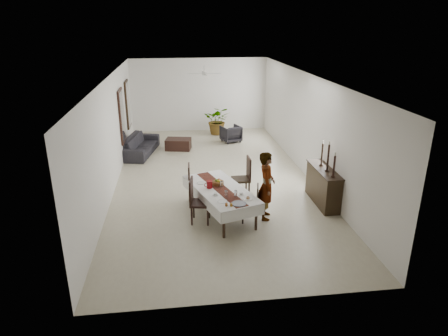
% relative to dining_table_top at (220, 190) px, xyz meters
% --- Properties ---
extents(floor, '(6.00, 12.00, 0.00)m').
position_rel_dining_table_top_xyz_m(floor, '(0.07, 2.55, -0.70)').
color(floor, beige).
rests_on(floor, ground).
extents(ceiling, '(6.00, 12.00, 0.02)m').
position_rel_dining_table_top_xyz_m(ceiling, '(0.07, 2.55, 2.50)').
color(ceiling, white).
rests_on(ceiling, wall_back).
extents(wall_back, '(6.00, 0.02, 3.20)m').
position_rel_dining_table_top_xyz_m(wall_back, '(0.07, 8.55, 0.90)').
color(wall_back, white).
rests_on(wall_back, floor).
extents(wall_front, '(6.00, 0.02, 3.20)m').
position_rel_dining_table_top_xyz_m(wall_front, '(0.07, -3.45, 0.90)').
color(wall_front, white).
rests_on(wall_front, floor).
extents(wall_left, '(0.02, 12.00, 3.20)m').
position_rel_dining_table_top_xyz_m(wall_left, '(-2.93, 2.55, 0.90)').
color(wall_left, white).
rests_on(wall_left, floor).
extents(wall_right, '(0.02, 12.00, 3.20)m').
position_rel_dining_table_top_xyz_m(wall_right, '(3.07, 2.55, 0.90)').
color(wall_right, white).
rests_on(wall_right, floor).
extents(dining_table_top, '(1.64, 2.49, 0.05)m').
position_rel_dining_table_top_xyz_m(dining_table_top, '(0.00, 0.00, 0.00)').
color(dining_table_top, black).
rests_on(dining_table_top, table_leg_fl).
extents(table_leg_fl, '(0.09, 0.09, 0.67)m').
position_rel_dining_table_top_xyz_m(table_leg_fl, '(-0.06, -1.17, -0.36)').
color(table_leg_fl, black).
rests_on(table_leg_fl, floor).
extents(table_leg_fr, '(0.09, 0.09, 0.67)m').
position_rel_dining_table_top_xyz_m(table_leg_fr, '(0.75, -0.91, -0.36)').
color(table_leg_fr, black).
rests_on(table_leg_fr, floor).
extents(table_leg_bl, '(0.09, 0.09, 0.67)m').
position_rel_dining_table_top_xyz_m(table_leg_bl, '(-0.75, 0.91, -0.36)').
color(table_leg_bl, black).
rests_on(table_leg_bl, floor).
extents(table_leg_br, '(0.09, 0.09, 0.67)m').
position_rel_dining_table_top_xyz_m(table_leg_br, '(0.06, 1.17, -0.36)').
color(table_leg_br, black).
rests_on(table_leg_br, floor).
extents(tablecloth_top, '(1.86, 2.71, 0.01)m').
position_rel_dining_table_top_xyz_m(tablecloth_top, '(0.00, 0.00, 0.03)').
color(tablecloth_top, white).
rests_on(tablecloth_top, dining_table_top).
extents(tablecloth_drape_left, '(0.79, 2.36, 0.29)m').
position_rel_dining_table_top_xyz_m(tablecloth_drape_left, '(-0.53, -0.18, -0.11)').
color(tablecloth_drape_left, white).
rests_on(tablecloth_drape_left, dining_table_top).
extents(tablecloth_drape_right, '(0.79, 2.36, 0.29)m').
position_rel_dining_table_top_xyz_m(tablecloth_drape_right, '(0.53, 0.18, -0.11)').
color(tablecloth_drape_right, silver).
rests_on(tablecloth_drape_right, dining_table_top).
extents(tablecloth_drape_near, '(1.08, 0.36, 0.29)m').
position_rel_dining_table_top_xyz_m(tablecloth_drape_near, '(0.39, -1.17, -0.11)').
color(tablecloth_drape_near, silver).
rests_on(tablecloth_drape_near, dining_table_top).
extents(tablecloth_drape_far, '(1.08, 0.36, 0.29)m').
position_rel_dining_table_top_xyz_m(tablecloth_drape_far, '(-0.39, 1.17, -0.11)').
color(tablecloth_drape_far, white).
rests_on(tablecloth_drape_far, dining_table_top).
extents(table_runner, '(1.07, 2.39, 0.00)m').
position_rel_dining_table_top_xyz_m(table_runner, '(0.00, 0.00, 0.04)').
color(table_runner, '#5F271B').
rests_on(table_runner, tablecloth_top).
extents(red_pitcher, '(0.18, 0.18, 0.19)m').
position_rel_dining_table_top_xyz_m(red_pitcher, '(-0.27, 0.06, 0.13)').
color(red_pitcher, maroon).
rests_on(red_pitcher, tablecloth_top).
extents(pitcher_handle, '(0.12, 0.05, 0.12)m').
position_rel_dining_table_top_xyz_m(pitcher_handle, '(-0.35, 0.04, 0.13)').
color(pitcher_handle, maroon).
rests_on(pitcher_handle, red_pitcher).
extents(wine_glass_near, '(0.07, 0.07, 0.16)m').
position_rel_dining_table_top_xyz_m(wine_glass_near, '(0.31, -0.56, 0.12)').
color(wine_glass_near, silver).
rests_on(wine_glass_near, tablecloth_top).
extents(wine_glass_mid, '(0.07, 0.07, 0.16)m').
position_rel_dining_table_top_xyz_m(wine_glass_mid, '(0.07, -0.53, 0.12)').
color(wine_glass_mid, silver).
rests_on(wine_glass_mid, tablecloth_top).
extents(wine_glass_far, '(0.07, 0.07, 0.16)m').
position_rel_dining_table_top_xyz_m(wine_glass_far, '(0.03, 0.06, 0.12)').
color(wine_glass_far, white).
rests_on(wine_glass_far, tablecloth_top).
extents(teacup_right, '(0.09, 0.09, 0.06)m').
position_rel_dining_table_top_xyz_m(teacup_right, '(0.45, -0.46, 0.06)').
color(teacup_right, silver).
rests_on(teacup_right, saucer_right).
extents(saucer_right, '(0.14, 0.14, 0.01)m').
position_rel_dining_table_top_xyz_m(saucer_right, '(0.45, -0.46, 0.04)').
color(saucer_right, white).
rests_on(saucer_right, tablecloth_top).
extents(teacup_left, '(0.09, 0.09, 0.06)m').
position_rel_dining_table_top_xyz_m(teacup_left, '(-0.17, -0.41, 0.06)').
color(teacup_left, silver).
rests_on(teacup_left, saucer_left).
extents(saucer_left, '(0.14, 0.14, 0.01)m').
position_rel_dining_table_top_xyz_m(saucer_left, '(-0.17, -0.41, 0.04)').
color(saucer_left, silver).
rests_on(saucer_left, tablecloth_top).
extents(plate_near_right, '(0.23, 0.23, 0.01)m').
position_rel_dining_table_top_xyz_m(plate_near_right, '(0.57, -0.72, 0.04)').
color(plate_near_right, white).
rests_on(plate_near_right, tablecloth_top).
extents(bread_near_right, '(0.09, 0.09, 0.09)m').
position_rel_dining_table_top_xyz_m(bread_near_right, '(0.57, -0.72, 0.07)').
color(bread_near_right, tan).
rests_on(bread_near_right, plate_near_right).
extents(plate_near_left, '(0.23, 0.23, 0.01)m').
position_rel_dining_table_top_xyz_m(plate_near_left, '(-0.05, -0.78, 0.04)').
color(plate_near_left, silver).
rests_on(plate_near_left, tablecloth_top).
extents(plate_far_left, '(0.23, 0.23, 0.01)m').
position_rel_dining_table_top_xyz_m(plate_far_left, '(-0.46, 0.41, 0.04)').
color(plate_far_left, silver).
rests_on(plate_far_left, tablecloth_top).
extents(serving_tray, '(0.35, 0.35, 0.02)m').
position_rel_dining_table_top_xyz_m(serving_tray, '(0.32, -0.96, 0.04)').
color(serving_tray, '#38393D').
rests_on(serving_tray, tablecloth_top).
extents(jam_jar_a, '(0.06, 0.06, 0.07)m').
position_rel_dining_table_top_xyz_m(jam_jar_a, '(0.12, -1.05, 0.07)').
color(jam_jar_a, '#8C5714').
rests_on(jam_jar_a, tablecloth_top).
extents(jam_jar_b, '(0.06, 0.06, 0.07)m').
position_rel_dining_table_top_xyz_m(jam_jar_b, '(0.01, -1.03, 0.07)').
color(jam_jar_b, brown).
rests_on(jam_jar_b, tablecloth_top).
extents(fruit_basket, '(0.29, 0.29, 0.10)m').
position_rel_dining_table_top_xyz_m(fruit_basket, '(-0.03, 0.24, 0.08)').
color(fruit_basket, brown).
rests_on(fruit_basket, tablecloth_top).
extents(fruit_red, '(0.09, 0.09, 0.09)m').
position_rel_dining_table_top_xyz_m(fruit_red, '(-0.01, 0.27, 0.15)').
color(fruit_red, '#9C1A0F').
rests_on(fruit_red, fruit_basket).
extents(fruit_green, '(0.08, 0.08, 0.08)m').
position_rel_dining_table_top_xyz_m(fruit_green, '(-0.08, 0.26, 0.15)').
color(fruit_green, olive).
rests_on(fruit_green, fruit_basket).
extents(fruit_yellow, '(0.08, 0.08, 0.08)m').
position_rel_dining_table_top_xyz_m(fruit_yellow, '(-0.01, 0.20, 0.15)').
color(fruit_yellow, yellow).
rests_on(fruit_yellow, fruit_basket).
extents(chair_right_near_seat, '(0.48, 0.48, 0.05)m').
position_rel_dining_table_top_xyz_m(chair_right_near_seat, '(0.68, -0.44, -0.28)').
color(chair_right_near_seat, black).
rests_on(chair_right_near_seat, chair_right_near_leg_fl).
extents(chair_right_near_leg_fl, '(0.05, 0.05, 0.40)m').
position_rel_dining_table_top_xyz_m(chair_right_near_leg_fl, '(0.81, -0.63, -0.50)').
color(chair_right_near_leg_fl, black).
rests_on(chair_right_near_leg_fl, floor).
extents(chair_right_near_leg_fr, '(0.05, 0.05, 0.40)m').
position_rel_dining_table_top_xyz_m(chair_right_near_leg_fr, '(0.88, -0.31, -0.50)').
color(chair_right_near_leg_fr, black).
rests_on(chair_right_near_leg_fr, floor).
extents(chair_right_near_leg_bl, '(0.05, 0.05, 0.40)m').
position_rel_dining_table_top_xyz_m(chair_right_near_leg_bl, '(0.48, -0.57, -0.50)').
color(chair_right_near_leg_bl, black).
rests_on(chair_right_near_leg_bl, floor).
extents(chair_right_near_leg_br, '(0.05, 0.05, 0.40)m').
position_rel_dining_table_top_xyz_m(chair_right_near_leg_br, '(0.55, -0.24, -0.50)').
color(chair_right_near_leg_br, black).
rests_on(chair_right_near_leg_br, floor).
extents(chair_right_near_back, '(0.12, 0.40, 0.51)m').
position_rel_dining_table_top_xyz_m(chair_right_near_back, '(0.86, -0.48, -0.00)').
color(chair_right_near_back, black).
rests_on(chair_right_near_back, chair_right_near_seat).
extents(chair_right_far_seat, '(0.50, 0.50, 0.06)m').
position_rel_dining_table_top_xyz_m(chair_right_far_seat, '(0.71, 1.08, -0.19)').
color(chair_right_far_seat, black).
rests_on(chair_right_far_seat, chair_right_far_leg_fl).
extents(chair_right_far_leg_fl, '(0.05, 0.05, 0.48)m').
position_rel_dining_table_top_xyz_m(chair_right_far_leg_fl, '(0.91, 0.88, -0.46)').
color(chair_right_far_leg_fl, black).
rests_on(chair_right_far_leg_fl, floor).
extents(chair_right_far_leg_fr, '(0.05, 0.05, 0.48)m').
position_rel_dining_table_top_xyz_m(chair_right_far_leg_fr, '(0.90, 1.28, -0.46)').
color(chair_right_far_leg_fr, black).
rests_on(chair_right_far_leg_fr, floor).
extents(chair_right_far_leg_bl, '(0.05, 0.05, 0.48)m').
position_rel_dining_table_top_xyz_m(chair_right_far_leg_bl, '(0.51, 0.87, -0.46)').
color(chair_right_far_leg_bl, black).
rests_on(chair_right_far_leg_bl, floor).
extents(chair_right_far_leg_br, '(0.05, 0.05, 0.48)m').
position_rel_dining_table_top_xyz_m(chair_right_far_leg_br, '(0.50, 1.27, -0.46)').
color(chair_right_far_leg_br, black).
rests_on(chair_right_far_leg_br, floor).
extents(chair_right_far_back, '(0.05, 0.49, 0.62)m').
position_rel_dining_table_top_xyz_m(chair_right_far_back, '(0.93, 1.08, 0.15)').
color(chair_right_far_back, black).
rests_on(chair_right_far_back, chair_right_far_seat).
extents(chair_left_near_seat, '(0.56, 0.56, 0.05)m').
position_rel_dining_table_top_xyz_m(chair_left_near_seat, '(-0.54, -0.32, -0.19)').
color(chair_left_near_seat, black).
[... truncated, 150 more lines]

